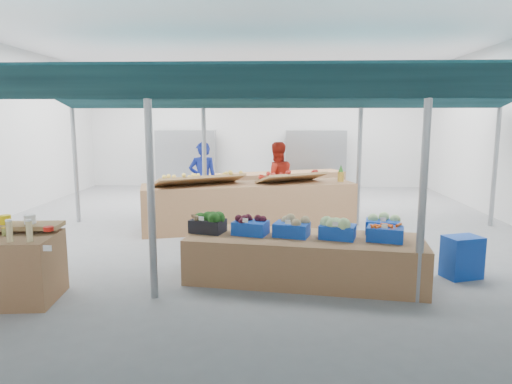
{
  "coord_description": "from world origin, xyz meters",
  "views": [
    {
      "loc": [
        0.62,
        -9.8,
        2.36
      ],
      "look_at": [
        0.27,
        -1.6,
        1.07
      ],
      "focal_mm": 32.0,
      "sensor_mm": 36.0,
      "label": 1
    }
  ],
  "objects_px": {
    "fruit_counter": "(249,206)",
    "veg_counter": "(304,259)",
    "crate_stack": "(462,257)",
    "vendor_right": "(276,180)",
    "vendor_left": "(203,180)"
  },
  "relations": [
    {
      "from": "fruit_counter",
      "to": "vendor_left",
      "type": "height_order",
      "value": "vendor_left"
    },
    {
      "from": "fruit_counter",
      "to": "crate_stack",
      "type": "bearing_deg",
      "value": -57.18
    },
    {
      "from": "vendor_right",
      "to": "veg_counter",
      "type": "bearing_deg",
      "value": 80.4
    },
    {
      "from": "fruit_counter",
      "to": "crate_stack",
      "type": "xyz_separation_m",
      "value": [
        3.41,
        -3.1,
        -0.18
      ]
    },
    {
      "from": "fruit_counter",
      "to": "veg_counter",
      "type": "bearing_deg",
      "value": -88.05
    },
    {
      "from": "vendor_right",
      "to": "vendor_left",
      "type": "bearing_deg",
      "value": -14.84
    },
    {
      "from": "crate_stack",
      "to": "vendor_right",
      "type": "bearing_deg",
      "value": 123.72
    },
    {
      "from": "veg_counter",
      "to": "crate_stack",
      "type": "xyz_separation_m",
      "value": [
        2.4,
        0.23,
        -0.01
      ]
    },
    {
      "from": "crate_stack",
      "to": "vendor_left",
      "type": "height_order",
      "value": "vendor_left"
    },
    {
      "from": "vendor_left",
      "to": "vendor_right",
      "type": "relative_size",
      "value": 1.0
    },
    {
      "from": "fruit_counter",
      "to": "vendor_right",
      "type": "xyz_separation_m",
      "value": [
        0.6,
        1.1,
        0.43
      ]
    },
    {
      "from": "veg_counter",
      "to": "vendor_left",
      "type": "height_order",
      "value": "vendor_left"
    },
    {
      "from": "crate_stack",
      "to": "vendor_right",
      "type": "distance_m",
      "value": 5.09
    },
    {
      "from": "vendor_left",
      "to": "vendor_right",
      "type": "xyz_separation_m",
      "value": [
        1.8,
        0.0,
        0.0
      ]
    },
    {
      "from": "veg_counter",
      "to": "crate_stack",
      "type": "distance_m",
      "value": 2.41
    }
  ]
}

